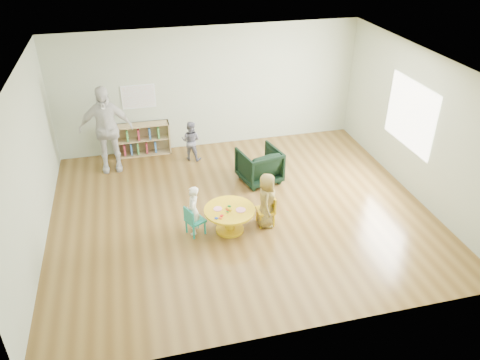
{
  "coord_description": "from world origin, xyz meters",
  "views": [
    {
      "loc": [
        -1.77,
        -7.14,
        5.03
      ],
      "look_at": [
        -0.09,
        -0.3,
        0.87
      ],
      "focal_mm": 35.0,
      "sensor_mm": 36.0,
      "label": 1
    }
  ],
  "objects_px": {
    "kid_chair_left": "(193,220)",
    "armchair": "(259,165)",
    "kid_chair_right": "(268,209)",
    "adult_caretaker": "(106,129)",
    "activity_table": "(230,216)",
    "child_right": "(267,200)",
    "bookshelf": "(143,139)",
    "toddler": "(191,141)",
    "child_left": "(193,210)"
  },
  "relations": [
    {
      "from": "kid_chair_left",
      "to": "bookshelf",
      "type": "height_order",
      "value": "bookshelf"
    },
    {
      "from": "child_left",
      "to": "adult_caretaker",
      "type": "xyz_separation_m",
      "value": [
        -1.4,
        2.72,
        0.49
      ]
    },
    {
      "from": "kid_chair_left",
      "to": "toddler",
      "type": "xyz_separation_m",
      "value": [
        0.39,
        2.82,
        0.16
      ]
    },
    {
      "from": "activity_table",
      "to": "bookshelf",
      "type": "relative_size",
      "value": 0.75
    },
    {
      "from": "activity_table",
      "to": "toddler",
      "type": "xyz_separation_m",
      "value": [
        -0.24,
        2.86,
        0.15
      ]
    },
    {
      "from": "kid_chair_right",
      "to": "armchair",
      "type": "height_order",
      "value": "armchair"
    },
    {
      "from": "activity_table",
      "to": "armchair",
      "type": "distance_m",
      "value": 1.84
    },
    {
      "from": "child_right",
      "to": "adult_caretaker",
      "type": "height_order",
      "value": "adult_caretaker"
    },
    {
      "from": "kid_chair_left",
      "to": "kid_chair_right",
      "type": "bearing_deg",
      "value": 65.8
    },
    {
      "from": "kid_chair_left",
      "to": "adult_caretaker",
      "type": "height_order",
      "value": "adult_caretaker"
    },
    {
      "from": "kid_chair_right",
      "to": "bookshelf",
      "type": "height_order",
      "value": "bookshelf"
    },
    {
      "from": "kid_chair_left",
      "to": "armchair",
      "type": "bearing_deg",
      "value": 108.67
    },
    {
      "from": "child_right",
      "to": "toddler",
      "type": "height_order",
      "value": "child_right"
    },
    {
      "from": "bookshelf",
      "to": "adult_caretaker",
      "type": "bearing_deg",
      "value": -142.49
    },
    {
      "from": "kid_chair_left",
      "to": "armchair",
      "type": "relative_size",
      "value": 0.69
    },
    {
      "from": "activity_table",
      "to": "bookshelf",
      "type": "height_order",
      "value": "bookshelf"
    },
    {
      "from": "kid_chair_left",
      "to": "child_right",
      "type": "relative_size",
      "value": 0.53
    },
    {
      "from": "kid_chair_left",
      "to": "kid_chair_right",
      "type": "xyz_separation_m",
      "value": [
        1.35,
        0.0,
        0.01
      ]
    },
    {
      "from": "toddler",
      "to": "child_left",
      "type": "bearing_deg",
      "value": 109.78
    },
    {
      "from": "bookshelf",
      "to": "toddler",
      "type": "relative_size",
      "value": 1.31
    },
    {
      "from": "kid_chair_right",
      "to": "toddler",
      "type": "height_order",
      "value": "toddler"
    },
    {
      "from": "kid_chair_left",
      "to": "armchair",
      "type": "distance_m",
      "value": 2.22
    },
    {
      "from": "armchair",
      "to": "child_left",
      "type": "relative_size",
      "value": 0.87
    },
    {
      "from": "armchair",
      "to": "toddler",
      "type": "bearing_deg",
      "value": -59.55
    },
    {
      "from": "armchair",
      "to": "child_left",
      "type": "xyz_separation_m",
      "value": [
        -1.61,
        -1.45,
        0.1
      ]
    },
    {
      "from": "bookshelf",
      "to": "toddler",
      "type": "height_order",
      "value": "toddler"
    },
    {
      "from": "kid_chair_left",
      "to": "bookshelf",
      "type": "xyz_separation_m",
      "value": [
        -0.64,
        3.36,
        0.07
      ]
    },
    {
      "from": "activity_table",
      "to": "armchair",
      "type": "xyz_separation_m",
      "value": [
        0.98,
        1.55,
        0.05
      ]
    },
    {
      "from": "child_right",
      "to": "adult_caretaker",
      "type": "bearing_deg",
      "value": 63.52
    },
    {
      "from": "kid_chair_left",
      "to": "adult_caretaker",
      "type": "xyz_separation_m",
      "value": [
        -1.39,
        2.78,
        0.65
      ]
    },
    {
      "from": "bookshelf",
      "to": "adult_caretaker",
      "type": "distance_m",
      "value": 1.11
    },
    {
      "from": "adult_caretaker",
      "to": "armchair",
      "type": "bearing_deg",
      "value": -22.96
    },
    {
      "from": "kid_chair_right",
      "to": "toddler",
      "type": "bearing_deg",
      "value": 18.67
    },
    {
      "from": "bookshelf",
      "to": "armchair",
      "type": "relative_size",
      "value": 1.5
    },
    {
      "from": "kid_chair_left",
      "to": "child_right",
      "type": "xyz_separation_m",
      "value": [
        1.32,
        -0.03,
        0.23
      ]
    },
    {
      "from": "kid_chair_right",
      "to": "child_right",
      "type": "bearing_deg",
      "value": 126.95
    },
    {
      "from": "child_right",
      "to": "adult_caretaker",
      "type": "relative_size",
      "value": 0.55
    },
    {
      "from": "child_left",
      "to": "bookshelf",
      "type": "bearing_deg",
      "value": -154.86
    },
    {
      "from": "activity_table",
      "to": "child_left",
      "type": "xyz_separation_m",
      "value": [
        -0.62,
        0.1,
        0.15
      ]
    },
    {
      "from": "kid_chair_right",
      "to": "child_right",
      "type": "height_order",
      "value": "child_right"
    },
    {
      "from": "bookshelf",
      "to": "child_left",
      "type": "distance_m",
      "value": 3.36
    },
    {
      "from": "child_right",
      "to": "adult_caretaker",
      "type": "distance_m",
      "value": 3.92
    },
    {
      "from": "kid_chair_left",
      "to": "child_right",
      "type": "height_order",
      "value": "child_right"
    },
    {
      "from": "kid_chair_left",
      "to": "adult_caretaker",
      "type": "relative_size",
      "value": 0.29
    },
    {
      "from": "kid_chair_right",
      "to": "child_left",
      "type": "xyz_separation_m",
      "value": [
        -1.34,
        0.06,
        0.15
      ]
    },
    {
      "from": "toddler",
      "to": "adult_caretaker",
      "type": "bearing_deg",
      "value": 28.69
    },
    {
      "from": "kid_chair_left",
      "to": "adult_caretaker",
      "type": "bearing_deg",
      "value": -177.77
    },
    {
      "from": "activity_table",
      "to": "kid_chair_left",
      "type": "relative_size",
      "value": 1.64
    },
    {
      "from": "activity_table",
      "to": "adult_caretaker",
      "type": "distance_m",
      "value": 3.53
    },
    {
      "from": "child_right",
      "to": "bookshelf",
      "type": "bearing_deg",
      "value": 49.7
    }
  ]
}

